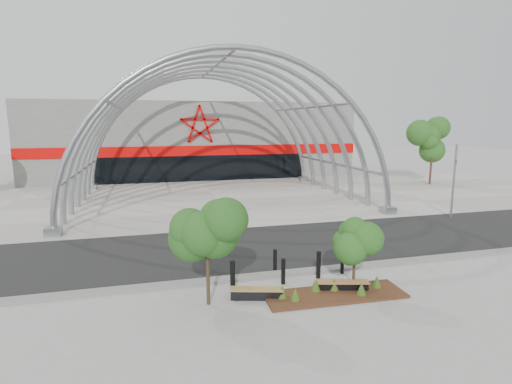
{
  "coord_description": "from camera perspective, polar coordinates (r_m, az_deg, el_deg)",
  "views": [
    {
      "loc": [
        -4.86,
        -14.39,
        5.95
      ],
      "look_at": [
        0.0,
        4.0,
        2.6
      ],
      "focal_mm": 28.0,
      "sensor_mm": 36.0,
      "label": 1
    }
  ],
  "objects": [
    {
      "name": "bg_tree_1",
      "position": [
        41.48,
        23.95,
        6.78
      ],
      "size": [
        2.7,
        2.7,
        5.91
      ],
      "color": "black",
      "rests_on": "ground"
    },
    {
      "name": "bollard_4",
      "position": [
        16.42,
        12.23,
        -9.82
      ],
      "size": [
        0.14,
        0.14,
        0.9
      ],
      "primitive_type": "cylinder",
      "color": "black",
      "rests_on": "ground"
    },
    {
      "name": "arena_building",
      "position": [
        48.12,
        -9.08,
        7.52
      ],
      "size": [
        34.0,
        15.24,
        8.0
      ],
      "color": "slate",
      "rests_on": "ground"
    },
    {
      "name": "bollard_1",
      "position": [
        16.2,
        2.74,
        -9.79
      ],
      "size": [
        0.15,
        0.15,
        0.94
      ],
      "primitive_type": "cylinder",
      "color": "black",
      "rests_on": "ground"
    },
    {
      "name": "planting_bed",
      "position": [
        14.5,
        10.93,
        -13.89
      ],
      "size": [
        4.94,
        1.68,
        0.52
      ],
      "color": "#3C1F13",
      "rests_on": "ground"
    },
    {
      "name": "bollard_2",
      "position": [
        15.09,
        3.92,
        -11.25
      ],
      "size": [
        0.16,
        0.16,
        0.98
      ],
      "primitive_type": "cylinder",
      "color": "black",
      "rests_on": "ground"
    },
    {
      "name": "bollard_0",
      "position": [
        14.42,
        -3.36,
        -11.95
      ],
      "size": [
        0.18,
        0.18,
        1.13
      ],
      "primitive_type": "cylinder",
      "color": "black",
      "rests_on": "ground"
    },
    {
      "name": "bench_0",
      "position": [
        13.99,
        0.12,
        -14.33
      ],
      "size": [
        1.85,
        0.89,
        0.38
      ],
      "color": "black",
      "rests_on": "ground"
    },
    {
      "name": "vault_canopy",
      "position": [
        30.86,
        -5.47,
        -1.15
      ],
      "size": [
        20.8,
        15.8,
        20.36
      ],
      "color": "gray",
      "rests_on": "ground"
    },
    {
      "name": "road",
      "position": [
        19.46,
        0.38,
        -7.78
      ],
      "size": [
        140.0,
        7.0,
        0.02
      ],
      "primitive_type": "cube",
      "color": "black",
      "rests_on": "ground"
    },
    {
      "name": "forecourt",
      "position": [
        30.86,
        -5.47,
        -1.14
      ],
      "size": [
        60.0,
        17.0,
        0.04
      ],
      "primitive_type": "cube",
      "color": "#9F998F",
      "rests_on": "ground"
    },
    {
      "name": "kerb",
      "position": [
        16.07,
        3.96,
        -11.54
      ],
      "size": [
        60.0,
        0.5,
        0.12
      ],
      "primitive_type": "cube",
      "color": "slate",
      "rests_on": "ground"
    },
    {
      "name": "street_tree_1",
      "position": [
        14.49,
        14.05,
        -5.33
      ],
      "size": [
        1.29,
        1.29,
        3.06
      ],
      "color": "#2E2115",
      "rests_on": "ground"
    },
    {
      "name": "street_tree_0",
      "position": [
        12.87,
        -7.04,
        -4.62
      ],
      "size": [
        1.66,
        1.66,
        3.78
      ],
      "color": "black",
      "rests_on": "ground"
    },
    {
      "name": "signal_pole",
      "position": [
        27.61,
        26.42,
        1.58
      ],
      "size": [
        0.16,
        0.65,
        4.62
      ],
      "color": "gray",
      "rests_on": "ground"
    },
    {
      "name": "ground",
      "position": [
        16.31,
        3.67,
        -11.42
      ],
      "size": [
        140.0,
        140.0,
        0.0
      ],
      "primitive_type": "plane",
      "color": "#979792",
      "rests_on": "ground"
    },
    {
      "name": "bollard_3",
      "position": [
        15.75,
        8.92,
        -10.25
      ],
      "size": [
        0.17,
        0.17,
        1.06
      ],
      "primitive_type": "cylinder",
      "color": "black",
      "rests_on": "ground"
    },
    {
      "name": "bench_1",
      "position": [
        14.89,
        12.22,
        -13.01
      ],
      "size": [
        1.87,
        0.87,
        0.38
      ],
      "color": "black",
      "rests_on": "ground"
    }
  ]
}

